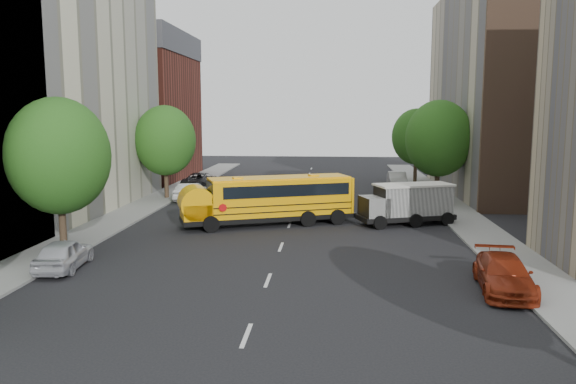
# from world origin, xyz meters

# --- Properties ---
(ground) EXTENTS (120.00, 120.00, 0.00)m
(ground) POSITION_xyz_m (0.00, 0.00, 0.00)
(ground) COLOR black
(ground) RESTS_ON ground
(sidewalk_left) EXTENTS (3.00, 80.00, 0.12)m
(sidewalk_left) POSITION_xyz_m (-11.50, 5.00, 0.06)
(sidewalk_left) COLOR slate
(sidewalk_left) RESTS_ON ground
(sidewalk_right) EXTENTS (3.00, 80.00, 0.12)m
(sidewalk_right) POSITION_xyz_m (11.50, 5.00, 0.06)
(sidewalk_right) COLOR slate
(sidewalk_right) RESTS_ON ground
(lane_markings) EXTENTS (0.15, 64.00, 0.01)m
(lane_markings) POSITION_xyz_m (0.00, 10.00, 0.01)
(lane_markings) COLOR silver
(lane_markings) RESTS_ON ground
(building_left_cream) EXTENTS (10.00, 26.00, 20.00)m
(building_left_cream) POSITION_xyz_m (-18.00, 6.00, 10.00)
(building_left_cream) COLOR beige
(building_left_cream) RESTS_ON ground
(building_left_redbrick) EXTENTS (10.00, 15.00, 13.00)m
(building_left_redbrick) POSITION_xyz_m (-18.00, 28.00, 6.50)
(building_left_redbrick) COLOR maroon
(building_left_redbrick) RESTS_ON ground
(building_right_far) EXTENTS (10.00, 22.00, 18.00)m
(building_right_far) POSITION_xyz_m (18.00, 20.00, 9.00)
(building_right_far) COLOR #B5A98C
(building_right_far) RESTS_ON ground
(building_right_sidewall) EXTENTS (10.10, 0.30, 18.00)m
(building_right_sidewall) POSITION_xyz_m (18.00, 9.00, 9.00)
(building_right_sidewall) COLOR brown
(building_right_sidewall) RESTS_ON ground
(street_tree_1) EXTENTS (5.12, 5.12, 7.90)m
(street_tree_1) POSITION_xyz_m (-11.00, -4.00, 4.95)
(street_tree_1) COLOR #38281C
(street_tree_1) RESTS_ON ground
(street_tree_2) EXTENTS (4.99, 4.99, 7.71)m
(street_tree_2) POSITION_xyz_m (-11.00, 14.00, 4.83)
(street_tree_2) COLOR #38281C
(street_tree_2) RESTS_ON ground
(street_tree_4) EXTENTS (5.25, 5.25, 8.10)m
(street_tree_4) POSITION_xyz_m (11.00, 14.00, 5.08)
(street_tree_4) COLOR #38281C
(street_tree_4) RESTS_ON ground
(street_tree_5) EXTENTS (4.86, 4.86, 7.51)m
(street_tree_5) POSITION_xyz_m (11.00, 26.00, 4.70)
(street_tree_5) COLOR #38281C
(street_tree_5) RESTS_ON ground
(school_bus) EXTENTS (11.23, 6.39, 3.13)m
(school_bus) POSITION_xyz_m (-1.41, 3.86, 1.75)
(school_bus) COLOR black
(school_bus) RESTS_ON ground
(safari_truck) EXTENTS (6.44, 4.00, 2.61)m
(safari_truck) POSITION_xyz_m (7.45, 4.71, 1.38)
(safari_truck) COLOR black
(safari_truck) RESTS_ON ground
(parked_car_0) EXTENTS (2.11, 4.34, 1.43)m
(parked_car_0) POSITION_xyz_m (-9.50, -7.01, 0.71)
(parked_car_0) COLOR #B8B9C0
(parked_car_0) RESTS_ON ground
(parked_car_1) EXTENTS (1.82, 4.45, 1.44)m
(parked_car_1) POSITION_xyz_m (-8.80, 13.28, 0.72)
(parked_car_1) COLOR silver
(parked_car_1) RESTS_ON ground
(parked_car_2) EXTENTS (2.63, 5.69, 1.58)m
(parked_car_2) POSITION_xyz_m (-9.57, 20.01, 0.79)
(parked_car_2) COLOR black
(parked_car_2) RESTS_ON ground
(parked_car_3) EXTENTS (2.46, 5.02, 1.41)m
(parked_car_3) POSITION_xyz_m (9.60, -8.67, 0.70)
(parked_car_3) COLOR maroon
(parked_car_3) RESTS_ON ground
(parked_car_4) EXTENTS (1.91, 4.55, 1.54)m
(parked_car_4) POSITION_xyz_m (8.84, 13.09, 0.77)
(parked_car_4) COLOR #35365D
(parked_car_4) RESTS_ON ground
(parked_car_5) EXTENTS (1.64, 4.63, 1.52)m
(parked_car_5) POSITION_xyz_m (8.80, 22.30, 0.76)
(parked_car_5) COLOR #999893
(parked_car_5) RESTS_ON ground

